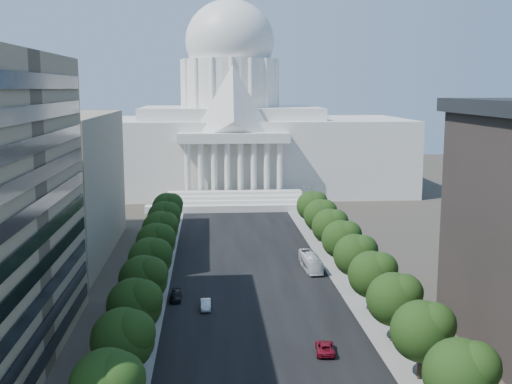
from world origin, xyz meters
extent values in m
cube|color=black|center=(0.00, 90.00, 0.00)|extent=(30.00, 260.00, 0.01)
cube|color=gray|center=(-19.00, 90.00, 0.00)|extent=(8.00, 260.00, 0.02)
cube|color=gray|center=(19.00, 90.00, 0.00)|extent=(8.00, 260.00, 0.02)
cube|color=white|center=(0.00, 185.00, 12.50)|extent=(120.00, 50.00, 25.00)
cube|color=white|center=(0.00, 185.00, 27.00)|extent=(60.00, 40.00, 4.00)
cube|color=white|center=(0.00, 158.00, 20.50)|extent=(34.00, 8.00, 3.00)
cylinder|color=white|center=(0.00, 185.00, 37.00)|extent=(32.00, 32.00, 16.00)
ellipsoid|color=white|center=(0.00, 185.00, 51.00)|extent=(30.00, 30.00, 27.60)
cylinder|color=white|center=(0.00, 185.00, 64.00)|extent=(4.80, 4.80, 7.00)
cube|color=gray|center=(-48.00, 100.00, 15.00)|extent=(38.00, 52.00, 30.00)
sphere|color=black|center=(-16.67, 23.24, 7.31)|extent=(5.32, 5.32, 5.32)
cylinder|color=#33261C|center=(-18.00, 36.00, 1.47)|extent=(0.56, 0.56, 2.94)
sphere|color=black|center=(-18.00, 36.00, 6.17)|extent=(7.60, 7.60, 7.60)
sphere|color=black|center=(-16.67, 35.24, 7.31)|extent=(5.32, 5.32, 5.32)
cylinder|color=#33261C|center=(-18.00, 48.00, 1.47)|extent=(0.56, 0.56, 2.94)
sphere|color=black|center=(-18.00, 48.00, 6.17)|extent=(7.60, 7.60, 7.60)
sphere|color=black|center=(-16.67, 47.24, 7.31)|extent=(5.32, 5.32, 5.32)
cylinder|color=#33261C|center=(-18.00, 60.00, 1.47)|extent=(0.56, 0.56, 2.94)
sphere|color=black|center=(-18.00, 60.00, 6.17)|extent=(7.60, 7.60, 7.60)
sphere|color=black|center=(-16.67, 59.24, 7.31)|extent=(5.32, 5.32, 5.32)
cylinder|color=#33261C|center=(-18.00, 72.00, 1.47)|extent=(0.56, 0.56, 2.94)
sphere|color=black|center=(-18.00, 72.00, 6.17)|extent=(7.60, 7.60, 7.60)
sphere|color=black|center=(-16.67, 71.24, 7.31)|extent=(5.32, 5.32, 5.32)
cylinder|color=#33261C|center=(-18.00, 84.00, 1.47)|extent=(0.56, 0.56, 2.94)
sphere|color=black|center=(-18.00, 84.00, 6.17)|extent=(7.60, 7.60, 7.60)
sphere|color=black|center=(-16.67, 83.24, 7.31)|extent=(5.32, 5.32, 5.32)
cylinder|color=#33261C|center=(-18.00, 96.00, 1.47)|extent=(0.56, 0.56, 2.94)
sphere|color=black|center=(-18.00, 96.00, 6.17)|extent=(7.60, 7.60, 7.60)
sphere|color=black|center=(-16.67, 95.24, 7.31)|extent=(5.32, 5.32, 5.32)
cylinder|color=#33261C|center=(-18.00, 108.00, 1.47)|extent=(0.56, 0.56, 2.94)
sphere|color=black|center=(-18.00, 108.00, 6.17)|extent=(7.60, 7.60, 7.60)
sphere|color=black|center=(-16.67, 107.24, 7.31)|extent=(5.32, 5.32, 5.32)
cylinder|color=#33261C|center=(-18.00, 120.00, 1.47)|extent=(0.56, 0.56, 2.94)
sphere|color=black|center=(-18.00, 120.00, 6.17)|extent=(7.60, 7.60, 7.60)
sphere|color=black|center=(-16.67, 119.24, 7.31)|extent=(5.32, 5.32, 5.32)
sphere|color=black|center=(18.00, 24.00, 6.17)|extent=(7.60, 7.60, 7.60)
sphere|color=black|center=(19.33, 23.24, 7.31)|extent=(5.32, 5.32, 5.32)
cylinder|color=#33261C|center=(18.00, 36.00, 1.47)|extent=(0.56, 0.56, 2.94)
sphere|color=black|center=(18.00, 36.00, 6.17)|extent=(7.60, 7.60, 7.60)
sphere|color=black|center=(19.33, 35.24, 7.31)|extent=(5.32, 5.32, 5.32)
cylinder|color=#33261C|center=(18.00, 48.00, 1.47)|extent=(0.56, 0.56, 2.94)
sphere|color=black|center=(18.00, 48.00, 6.17)|extent=(7.60, 7.60, 7.60)
sphere|color=black|center=(19.33, 47.24, 7.31)|extent=(5.32, 5.32, 5.32)
cylinder|color=#33261C|center=(18.00, 60.00, 1.47)|extent=(0.56, 0.56, 2.94)
sphere|color=black|center=(18.00, 60.00, 6.17)|extent=(7.60, 7.60, 7.60)
sphere|color=black|center=(19.33, 59.24, 7.31)|extent=(5.32, 5.32, 5.32)
cylinder|color=#33261C|center=(18.00, 72.00, 1.47)|extent=(0.56, 0.56, 2.94)
sphere|color=black|center=(18.00, 72.00, 6.17)|extent=(7.60, 7.60, 7.60)
sphere|color=black|center=(19.33, 71.24, 7.31)|extent=(5.32, 5.32, 5.32)
cylinder|color=#33261C|center=(18.00, 84.00, 1.47)|extent=(0.56, 0.56, 2.94)
sphere|color=black|center=(18.00, 84.00, 6.17)|extent=(7.60, 7.60, 7.60)
sphere|color=black|center=(19.33, 83.24, 7.31)|extent=(5.32, 5.32, 5.32)
cylinder|color=#33261C|center=(18.00, 96.00, 1.47)|extent=(0.56, 0.56, 2.94)
sphere|color=black|center=(18.00, 96.00, 6.17)|extent=(7.60, 7.60, 7.60)
sphere|color=black|center=(19.33, 95.24, 7.31)|extent=(5.32, 5.32, 5.32)
cylinder|color=#33261C|center=(18.00, 108.00, 1.47)|extent=(0.56, 0.56, 2.94)
sphere|color=black|center=(18.00, 108.00, 6.17)|extent=(7.60, 7.60, 7.60)
sphere|color=black|center=(19.33, 107.24, 7.31)|extent=(5.32, 5.32, 5.32)
cylinder|color=#33261C|center=(18.00, 120.00, 1.47)|extent=(0.56, 0.56, 2.94)
sphere|color=black|center=(18.00, 120.00, 6.17)|extent=(7.60, 7.60, 7.60)
sphere|color=black|center=(19.33, 119.24, 7.31)|extent=(5.32, 5.32, 5.32)
cylinder|color=gray|center=(20.50, 35.00, 4.50)|extent=(0.18, 0.18, 9.00)
cylinder|color=gray|center=(19.30, 35.00, 8.80)|extent=(2.40, 0.14, 0.14)
sphere|color=gray|center=(18.20, 35.00, 8.70)|extent=(0.44, 0.44, 0.44)
cylinder|color=gray|center=(20.50, 60.00, 4.50)|extent=(0.18, 0.18, 9.00)
cylinder|color=gray|center=(19.30, 60.00, 8.80)|extent=(2.40, 0.14, 0.14)
sphere|color=gray|center=(18.20, 60.00, 8.70)|extent=(0.44, 0.44, 0.44)
cylinder|color=gray|center=(20.50, 85.00, 4.50)|extent=(0.18, 0.18, 9.00)
cylinder|color=gray|center=(19.30, 85.00, 8.80)|extent=(2.40, 0.14, 0.14)
sphere|color=gray|center=(18.20, 85.00, 8.70)|extent=(0.44, 0.44, 0.44)
cylinder|color=gray|center=(20.50, 110.00, 4.50)|extent=(0.18, 0.18, 9.00)
cylinder|color=gray|center=(19.30, 110.00, 8.80)|extent=(2.40, 0.14, 0.14)
sphere|color=gray|center=(18.20, 110.00, 8.70)|extent=(0.44, 0.44, 0.44)
cylinder|color=gray|center=(20.50, 135.00, 4.50)|extent=(0.18, 0.18, 9.00)
cylinder|color=gray|center=(19.30, 135.00, 8.80)|extent=(2.40, 0.14, 0.14)
sphere|color=gray|center=(18.20, 135.00, 8.70)|extent=(0.44, 0.44, 0.44)
imported|color=#B4B8BC|center=(-8.39, 63.19, 0.76)|extent=(1.71, 4.66, 1.52)
imported|color=maroon|center=(7.79, 44.54, 0.74)|extent=(3.05, 5.59, 1.49)
imported|color=black|center=(-13.50, 67.92, 0.71)|extent=(1.99, 4.87, 1.41)
imported|color=white|center=(12.17, 84.58, 1.59)|extent=(3.24, 11.52, 3.18)
camera|label=1|loc=(-7.64, -36.70, 35.51)|focal=45.00mm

